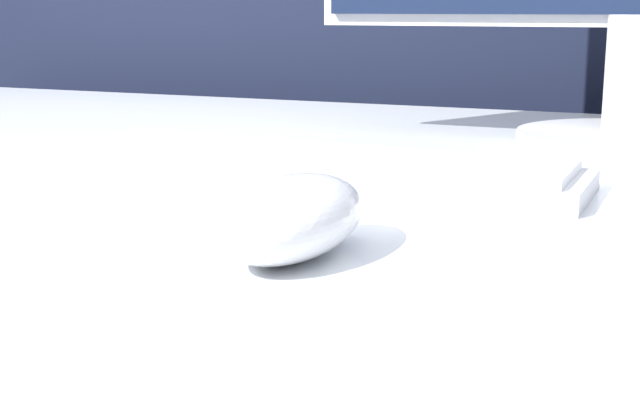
{
  "coord_description": "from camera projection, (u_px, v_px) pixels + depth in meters",
  "views": [
    {
      "loc": [
        0.2,
        -0.72,
        0.88
      ],
      "look_at": [
        -0.01,
        -0.24,
        0.77
      ],
      "focal_mm": 50.0,
      "sensor_mm": 36.0,
      "label": 1
    }
  ],
  "objects": [
    {
      "name": "keyboard",
      "position": [
        316.0,
        166.0,
        0.73
      ],
      "size": [
        0.43,
        0.12,
        0.02
      ],
      "rotation": [
        0.0,
        0.0,
        -0.01
      ],
      "color": "white",
      "rests_on": "desk"
    },
    {
      "name": "partition_panel",
      "position": [
        561.0,
        165.0,
        1.35
      ],
      "size": [
        5.0,
        0.03,
        1.29
      ],
      "color": "black",
      "rests_on": "ground_plane"
    },
    {
      "name": "computer_mouse_near",
      "position": [
        293.0,
        217.0,
        0.5
      ],
      "size": [
        0.07,
        0.13,
        0.05
      ],
      "rotation": [
        0.0,
        0.0,
        -0.05
      ],
      "color": "white",
      "rests_on": "desk"
    }
  ]
}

